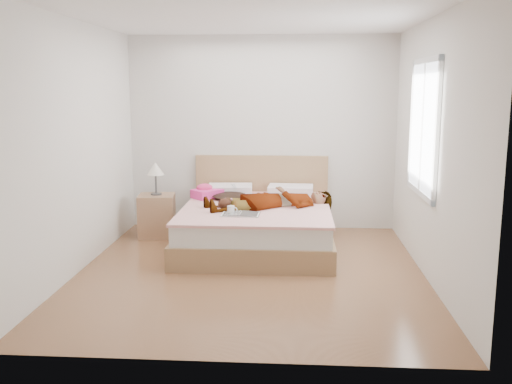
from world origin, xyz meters
TOP-DOWN VIEW (x-y plane):
  - ground at (0.00, 0.00)m, footprint 4.00×4.00m
  - woman at (0.18, 0.97)m, footprint 1.72×1.18m
  - hair at (-0.39, 1.42)m, footprint 0.50×0.59m
  - phone at (-0.32, 1.37)m, footprint 0.07×0.09m
  - room_shell at (1.77, 0.30)m, footprint 4.00×4.00m
  - bed at (0.00, 1.04)m, footprint 1.80×2.08m
  - towel at (-0.68, 1.42)m, footprint 0.44×0.44m
  - magazine at (-0.15, 0.46)m, footprint 0.43×0.30m
  - coffee_mug at (-0.26, 0.49)m, footprint 0.13×0.10m
  - plush_toy at (-0.36, 0.77)m, footprint 0.19×0.25m
  - nightstand at (-1.32, 1.37)m, footprint 0.49×0.45m

SIDE VIEW (x-z plane):
  - ground at x=0.00m, z-range 0.00..0.00m
  - bed at x=0.00m, z-range -0.22..0.78m
  - nightstand at x=-1.32m, z-range -0.16..0.81m
  - magazine at x=-0.15m, z-range 0.51..0.53m
  - hair at x=-0.39m, z-range 0.51..0.59m
  - coffee_mug at x=-0.26m, z-range 0.51..0.61m
  - plush_toy at x=-0.36m, z-range 0.51..0.64m
  - towel at x=-0.68m, z-range 0.49..0.68m
  - woman at x=0.18m, z-range 0.51..0.73m
  - phone at x=-0.32m, z-range 0.65..0.70m
  - room_shell at x=1.77m, z-range -0.50..3.50m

